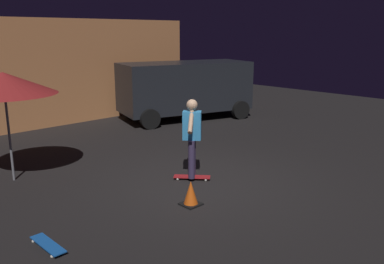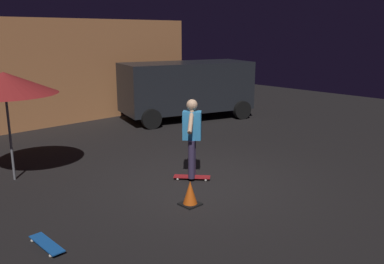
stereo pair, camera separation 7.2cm
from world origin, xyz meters
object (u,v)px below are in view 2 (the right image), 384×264
object	(u,v)px
patio_umbrella	(4,83)
skateboard_spare	(47,244)
skateboard_ridden	(192,177)
parked_van	(187,87)
traffic_cone	(190,194)
skater	(192,133)

from	to	relation	value
patio_umbrella	skateboard_spare	distance (m)	3.86
skateboard_spare	skateboard_ridden	bearing A→B (deg)	9.62
parked_van	traffic_cone	distance (m)	7.76
skateboard_ridden	skater	xyz separation A→B (m)	(-0.00, -0.00, 0.98)
traffic_cone	parked_van	bearing A→B (deg)	47.73
skateboard_ridden	parked_van	bearing A→B (deg)	48.27
parked_van	skateboard_spare	xyz separation A→B (m)	(-7.75, -5.35, -1.11)
traffic_cone	skateboard_ridden	bearing A→B (deg)	45.10
skateboard_spare	skater	world-z (taller)	skater
patio_umbrella	skateboard_spare	xyz separation A→B (m)	(-0.74, -3.21, -2.02)
skateboard_spare	traffic_cone	world-z (taller)	traffic_cone
skateboard_ridden	skateboard_spare	bearing A→B (deg)	-170.38
skater	traffic_cone	size ratio (longest dim) A/B	3.63
parked_van	skateboard_ridden	bearing A→B (deg)	-131.73
parked_van	patio_umbrella	xyz separation A→B (m)	(-7.01, -2.15, 0.91)
patio_umbrella	traffic_cone	distance (m)	4.41
skateboard_ridden	traffic_cone	distance (m)	1.33
traffic_cone	patio_umbrella	bearing A→B (deg)	117.36
patio_umbrella	skater	xyz separation A→B (m)	(2.77, -2.61, -1.04)
skateboard_ridden	skateboard_spare	xyz separation A→B (m)	(-3.51, -0.59, 0.00)
skateboard_ridden	skater	bearing A→B (deg)	-104.04
patio_umbrella	skateboard_ridden	xyz separation A→B (m)	(2.77, -2.61, -2.02)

